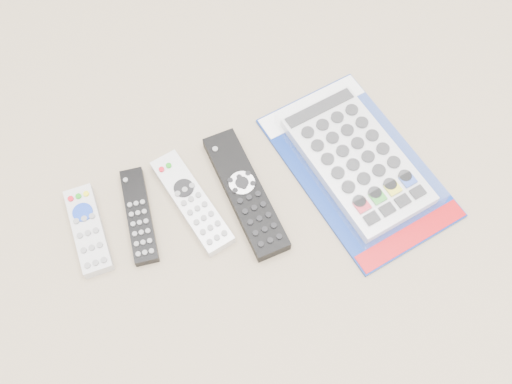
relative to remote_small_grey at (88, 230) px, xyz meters
name	(u,v)px	position (x,y,z in m)	size (l,w,h in m)	color
remote_small_grey	(88,230)	(0.00, 0.00, 0.00)	(0.05, 0.15, 0.02)	#B4B4B6
remote_slim_black	(139,216)	(0.08, -0.01, 0.00)	(0.06, 0.16, 0.02)	black
remote_silver_dvd	(192,202)	(0.16, -0.02, 0.00)	(0.07, 0.19, 0.02)	silver
remote_large_black	(245,193)	(0.24, -0.04, 0.00)	(0.05, 0.22, 0.02)	black
jumbo_remote_packaged	(357,160)	(0.43, -0.06, 0.01)	(0.23, 0.34, 0.04)	navy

